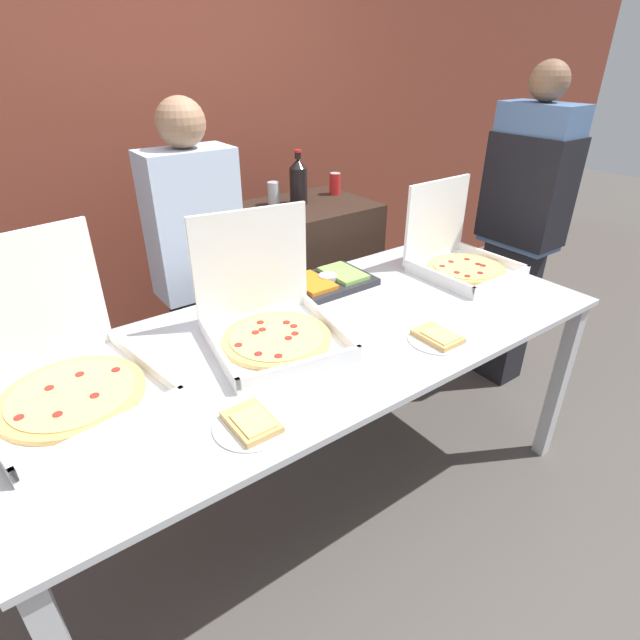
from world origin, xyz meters
The scene contains 15 objects.
ground_plane centered at (0.00, 0.00, 0.00)m, with size 16.00×16.00×0.00m, color #514C47.
brick_wall_behind centered at (0.00, 1.70, 1.40)m, with size 10.00×0.06×2.80m.
buffet_table centered at (0.00, 0.00, 0.79)m, with size 2.28×0.99×0.88m.
pizza_box_near_left centered at (0.89, 0.08, 0.96)m, with size 0.42×0.43×0.41m.
pizza_box_far_left centered at (-0.18, 0.07, 0.96)m, with size 0.53×0.54×0.45m.
pizza_box_near_right centered at (-0.88, 0.15, 0.97)m, with size 0.56×0.57×0.48m.
paper_plate_front_left centered at (-0.48, -0.33, 0.89)m, with size 0.23×0.23×0.03m.
paper_plate_front_center centered at (0.32, -0.31, 0.89)m, with size 0.22×0.22×0.03m.
veggie_tray centered at (0.28, 0.32, 0.90)m, with size 0.41×0.28×0.05m.
sideboard_podium centered at (0.56, 0.93, 0.54)m, with size 0.77×0.56×1.07m.
soda_bottle centered at (0.56, 0.96, 1.20)m, with size 0.10×0.10×0.29m.
soda_can_silver centered at (0.44, 1.03, 1.13)m, with size 0.07×0.07×0.12m.
soda_can_colored centered at (0.85, 1.01, 1.13)m, with size 0.07×0.07×0.12m.
person_guest_cap centered at (-0.15, 0.78, 0.88)m, with size 0.40×0.22×1.67m.
person_server_vest centered at (1.50, 0.16, 1.02)m, with size 0.24×0.42×1.80m.
Camera 1 is at (-0.98, -1.34, 1.84)m, focal length 28.00 mm.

